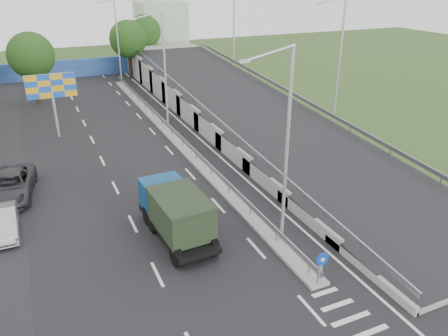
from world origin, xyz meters
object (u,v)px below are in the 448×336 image
parked_car_c (10,186)px  billboard (52,90)px  parked_car_b (3,223)px  sign_bollard (320,268)px  lamp_post_mid (163,66)px  lamp_post_far (116,37)px  lamp_post_near (284,140)px  church (161,26)px  dump_truck (176,211)px

parked_car_c → billboard: bearing=78.3°
parked_car_b → parked_car_c: parked_car_c is taller
sign_bollard → lamp_post_mid: (0.11, 23.83, 4.77)m
billboard → lamp_post_mid: bearing=-12.4°
parked_car_c → lamp_post_far: bearing=73.7°
lamp_post_near → lamp_post_far: (0.00, 40.00, 0.00)m
parked_car_c → lamp_post_near: bearing=-33.6°
billboard → parked_car_c: (-3.78, -10.58, -3.38)m
parked_car_b → parked_car_c: 4.49m
church → parked_car_c: church is taller
lamp_post_near → lamp_post_far: size_ratio=1.00×
parked_car_b → dump_truck: bearing=-26.4°
lamp_post_near → lamp_post_mid: same height
church → dump_truck: (-14.58, -51.17, -3.78)m
billboard → parked_car_c: size_ratio=0.95×
dump_truck → parked_car_c: dump_truck is taller
sign_bollard → parked_car_c: (-12.78, 15.25, -0.23)m
lamp_post_near → dump_truck: bearing=148.9°
lamp_post_mid → billboard: size_ratio=1.83×
sign_bollard → billboard: 27.53m
dump_truck → parked_car_c: (-8.20, 8.59, -0.73)m
lamp_post_far → parked_car_c: size_ratio=1.75×
dump_truck → parked_car_b: (-8.53, 4.11, -0.86)m
billboard → parked_car_c: bearing=-109.6°
sign_bollard → parked_car_b: 16.97m
lamp_post_mid → parked_car_b: 19.28m
church → dump_truck: 53.34m
billboard → lamp_post_far: bearing=63.2°
lamp_post_far → church: (9.89, 14.00, -0.50)m
sign_bollard → parked_car_b: size_ratio=0.41×
lamp_post_mid → lamp_post_far: size_ratio=1.00×
church → billboard: church is taller
lamp_post_mid → parked_car_b: size_ratio=2.48×
church → dump_truck: bearing=-105.9°
church → dump_truck: church is taller
lamp_post_far → lamp_post_mid: bearing=-90.0°
lamp_post_mid → parked_car_c: lamp_post_mid is taller
sign_bollard → church: 58.84m
dump_truck → lamp_post_near: bearing=-34.4°
dump_truck → lamp_post_mid: bearing=71.5°
parked_car_b → lamp_post_mid: bearing=44.0°
lamp_post_near → church: size_ratio=0.73×
parked_car_b → lamp_post_far: bearing=67.5°
sign_bollard → dump_truck: (-4.58, 6.65, 0.50)m
lamp_post_mid → dump_truck: bearing=-105.3°
billboard → parked_car_b: bearing=-105.3°
parked_car_b → lamp_post_near: bearing=-28.4°
lamp_post_mid → parked_car_c: size_ratio=1.75×
lamp_post_mid → lamp_post_far: (0.00, 20.00, 0.00)m
parked_car_c → lamp_post_mid: bearing=41.6°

